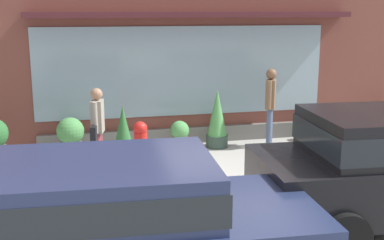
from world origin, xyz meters
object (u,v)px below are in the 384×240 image
fire_hydrant (141,147)px  potted_plant_doorstep (123,133)px  potted_plant_low_front (217,119)px  pedestrian_passerby (270,101)px  potted_plant_trailing_edge (317,123)px  pedestrian_with_handbag (97,125)px  potted_plant_window_left (71,136)px  parked_car_navy (116,220)px  potted_plant_window_center (180,135)px

fire_hydrant → potted_plant_doorstep: (-0.23, 0.99, 0.05)m
potted_plant_low_front → pedestrian_passerby: bearing=-11.6°
potted_plant_trailing_edge → potted_plant_low_front: (-2.45, -0.03, 0.22)m
pedestrian_passerby → potted_plant_doorstep: bearing=-59.9°
pedestrian_with_handbag → potted_plant_window_left: bearing=-145.0°
pedestrian_passerby → potted_plant_doorstep: size_ratio=1.60×
pedestrian_passerby → potted_plant_low_front: bearing=-73.4°
pedestrian_passerby → pedestrian_with_handbag: bearing=-46.2°
potted_plant_trailing_edge → potted_plant_low_front: size_ratio=0.53×
fire_hydrant → potted_plant_window_left: 1.82m
parked_car_navy → potted_plant_window_left: bearing=98.7°
pedestrian_with_handbag → potted_plant_window_left: 1.43m
potted_plant_trailing_edge → potted_plant_window_center: size_ratio=1.07×
fire_hydrant → potted_plant_trailing_edge: (4.33, 1.37, -0.07)m
potted_plant_doorstep → potted_plant_trailing_edge: (4.56, 0.38, -0.12)m
pedestrian_passerby → potted_plant_window_left: (-4.33, 0.17, -0.59)m
parked_car_navy → potted_plant_window_left: 5.39m
fire_hydrant → pedestrian_passerby: bearing=20.0°
parked_car_navy → fire_hydrant: bearing=82.4°
parked_car_navy → potted_plant_trailing_edge: bearing=50.1°
fire_hydrant → potted_plant_window_center: fire_hydrant is taller
pedestrian_with_handbag → potted_plant_low_front: 2.98m
pedestrian_passerby → potted_plant_trailing_edge: bearing=129.8°
potted_plant_low_front → potted_plant_window_center: (-0.86, -0.06, -0.28)m
pedestrian_with_handbag → potted_plant_doorstep: pedestrian_with_handbag is taller
parked_car_navy → potted_plant_low_front: 6.04m
pedestrian_with_handbag → pedestrian_passerby: bearing=118.3°
potted_plant_trailing_edge → potted_plant_low_front: 2.46m
pedestrian_passerby → potted_plant_window_left: size_ratio=2.09×
potted_plant_trailing_edge → potted_plant_low_front: bearing=-179.3°
fire_hydrant → pedestrian_with_handbag: size_ratio=0.60×
fire_hydrant → potted_plant_trailing_edge: bearing=17.6°
potted_plant_doorstep → potted_plant_trailing_edge: potted_plant_doorstep is taller
parked_car_navy → potted_plant_trailing_edge: (5.12, 5.44, -0.44)m
potted_plant_window_left → pedestrian_with_handbag: bearing=-67.6°
potted_plant_doorstep → potted_plant_window_left: bearing=165.0°
fire_hydrant → potted_plant_trailing_edge: fire_hydrant is taller
parked_car_navy → potted_plant_low_front: (2.67, 5.41, -0.23)m
parked_car_navy → pedestrian_passerby: bearing=56.9°
pedestrian_passerby → potted_plant_window_center: size_ratio=2.69×
pedestrian_with_handbag → potted_plant_doorstep: bearing=162.7°
pedestrian_with_handbag → potted_plant_trailing_edge: 5.31m
potted_plant_doorstep → parked_car_navy: bearing=-96.3°
fire_hydrant → potted_plant_window_left: (-1.30, 1.28, -0.04)m
potted_plant_low_front → potted_plant_window_center: potted_plant_low_front is taller
pedestrian_with_handbag → potted_plant_low_front: size_ratio=1.24×
fire_hydrant → potted_plant_window_center: 1.64m
potted_plant_trailing_edge → potted_plant_window_left: (-5.62, -0.09, 0.04)m
pedestrian_with_handbag → potted_plant_low_front: bearing=128.7°
potted_plant_doorstep → potted_plant_window_left: (-1.06, 0.28, -0.08)m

